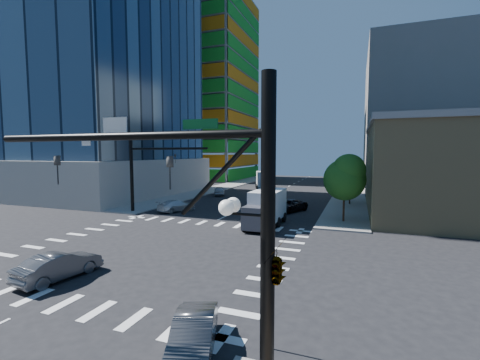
% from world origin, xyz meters
% --- Properties ---
extents(ground, '(160.00, 160.00, 0.00)m').
position_xyz_m(ground, '(0.00, 0.00, 0.00)').
color(ground, black).
rests_on(ground, ground).
extents(road_markings, '(20.00, 20.00, 0.01)m').
position_xyz_m(road_markings, '(0.00, 0.00, 0.01)').
color(road_markings, silver).
rests_on(road_markings, ground).
extents(sidewalk_ne, '(5.00, 60.00, 0.15)m').
position_xyz_m(sidewalk_ne, '(12.50, 40.00, 0.07)').
color(sidewalk_ne, gray).
rests_on(sidewalk_ne, ground).
extents(sidewalk_nw, '(5.00, 60.00, 0.15)m').
position_xyz_m(sidewalk_nw, '(-12.50, 40.00, 0.07)').
color(sidewalk_nw, gray).
rests_on(sidewalk_nw, ground).
extents(construction_building, '(25.16, 34.50, 70.60)m').
position_xyz_m(construction_building, '(-27.41, 61.93, 24.61)').
color(construction_building, gray).
rests_on(construction_building, ground).
extents(commercial_building, '(20.50, 22.50, 10.60)m').
position_xyz_m(commercial_building, '(25.00, 22.00, 5.31)').
color(commercial_building, tan).
rests_on(commercial_building, ground).
extents(bg_building_ne, '(24.00, 30.00, 28.00)m').
position_xyz_m(bg_building_ne, '(27.00, 55.00, 14.00)').
color(bg_building_ne, slate).
rests_on(bg_building_ne, ground).
extents(signal_mast_se, '(10.51, 2.48, 9.00)m').
position_xyz_m(signal_mast_se, '(10.60, -11.50, 5.01)').
color(signal_mast_se, black).
rests_on(signal_mast_se, sidewalk_se).
extents(signal_mast_nw, '(10.20, 0.40, 9.00)m').
position_xyz_m(signal_mast_nw, '(-10.00, 11.50, 5.49)').
color(signal_mast_nw, black).
rests_on(signal_mast_nw, sidewalk_nw).
extents(tree_south, '(4.16, 4.16, 6.82)m').
position_xyz_m(tree_south, '(12.63, 13.90, 4.69)').
color(tree_south, '#382316').
rests_on(tree_south, sidewalk_ne).
extents(tree_north, '(3.54, 3.52, 5.78)m').
position_xyz_m(tree_north, '(12.93, 25.90, 3.99)').
color(tree_north, '#382316').
rests_on(tree_north, sidewalk_ne).
extents(no_parking_sign, '(0.30, 0.06, 2.20)m').
position_xyz_m(no_parking_sign, '(10.70, -9.00, 1.38)').
color(no_parking_sign, black).
rests_on(no_parking_sign, ground).
extents(car_nb_right, '(2.74, 4.33, 1.35)m').
position_xyz_m(car_nb_right, '(8.50, -10.24, 0.67)').
color(car_nb_right, '#444549').
rests_on(car_nb_right, ground).
extents(car_nb_far, '(4.36, 5.73, 1.45)m').
position_xyz_m(car_nb_far, '(6.04, 18.27, 0.72)').
color(car_nb_far, black).
rests_on(car_nb_far, ground).
extents(car_sb_near, '(3.77, 5.19, 1.40)m').
position_xyz_m(car_sb_near, '(-6.76, 13.67, 0.70)').
color(car_sb_near, silver).
rests_on(car_sb_near, ground).
extents(car_sb_mid, '(3.41, 4.82, 1.52)m').
position_xyz_m(car_sb_mid, '(-7.95, 29.20, 0.76)').
color(car_sb_mid, '#B5B8BE').
rests_on(car_sb_mid, ground).
extents(car_sb_cross, '(2.19, 4.78, 1.52)m').
position_xyz_m(car_sb_cross, '(-1.80, -6.83, 0.76)').
color(car_sb_cross, '#4B4C50').
rests_on(car_sb_cross, ground).
extents(box_truck_near, '(2.79, 6.52, 3.42)m').
position_xyz_m(box_truck_near, '(5.53, 9.46, 1.51)').
color(box_truck_near, black).
rests_on(box_truck_near, ground).
extents(box_truck_far, '(4.93, 7.15, 3.46)m').
position_xyz_m(box_truck_far, '(-3.78, 41.20, 1.53)').
color(box_truck_far, black).
rests_on(box_truck_far, ground).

